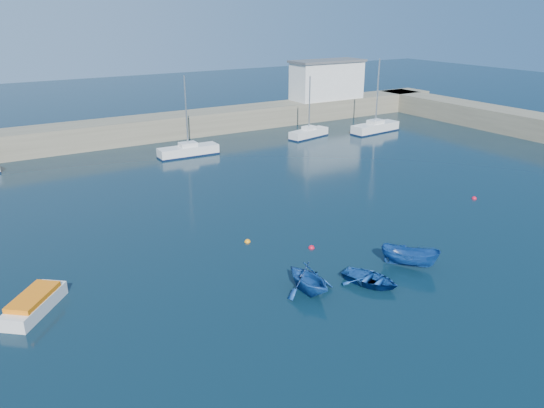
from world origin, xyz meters
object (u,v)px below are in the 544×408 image
sailboat_7 (309,133)px  dinghy_left (308,278)px  sailboat_8 (375,127)px  dinghy_right (410,257)px  harbor_office (327,81)px  dinghy_center (370,279)px  motorboat_1 (34,303)px  sailboat_6 (188,151)px

sailboat_7 → dinghy_left: bearing=131.9°
sailboat_7 → sailboat_8: bearing=-115.2°
dinghy_right → dinghy_left: bearing=137.8°
sailboat_8 → dinghy_left: 41.16m
harbor_office → sailboat_7: harbor_office is taller
dinghy_center → dinghy_right: 3.46m
harbor_office → sailboat_8: bearing=-93.1°
motorboat_1 → dinghy_right: bearing=22.0°
dinghy_left → dinghy_right: dinghy_left is taller
dinghy_center → sailboat_7: bearing=37.5°
sailboat_7 → dinghy_right: bearing=142.0°
harbor_office → sailboat_8: size_ratio=1.13×
sailboat_8 → dinghy_center: sailboat_8 is taller
dinghy_left → sailboat_7: bearing=51.8°
sailboat_7 → dinghy_right: size_ratio=2.09×
sailboat_7 → dinghy_center: 35.93m
sailboat_8 → dinghy_right: bearing=134.8°
harbor_office → dinghy_center: (-27.15, -40.26, -4.76)m
sailboat_7 → sailboat_8: (8.73, -1.91, 0.07)m
motorboat_1 → harbor_office: bearing=77.4°
sailboat_7 → sailboat_8: 8.93m
harbor_office → dinghy_left: harbor_office is taller
sailboat_6 → sailboat_7: size_ratio=1.15×
sailboat_7 → dinghy_right: (-14.41, -30.78, 0.11)m
motorboat_1 → dinghy_left: (12.89, -5.61, 0.39)m
sailboat_6 → dinghy_right: 30.52m
dinghy_left → sailboat_8: bearing=40.2°
motorboat_1 → dinghy_center: (16.31, -6.70, -0.12)m
sailboat_6 → dinghy_center: 31.01m
sailboat_6 → sailboat_7: (15.51, 0.28, -0.01)m
dinghy_left → dinghy_right: 6.88m
sailboat_8 → dinghy_right: 37.00m
sailboat_8 → dinghy_center: bearing=131.4°
motorboat_1 → dinghy_right: dinghy_right is taller
sailboat_8 → motorboat_1: (-42.87, -22.59, -0.16)m
sailboat_6 → motorboat_1: (-18.63, -24.22, -0.10)m
dinghy_center → dinghy_left: (-3.42, 1.09, 0.51)m
motorboat_1 → dinghy_right: 20.70m
harbor_office → dinghy_right: size_ratio=2.92×
harbor_office → sailboat_6: bearing=-159.4°
sailboat_6 → dinghy_center: sailboat_6 is taller
dinghy_center → dinghy_right: dinghy_right is taller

